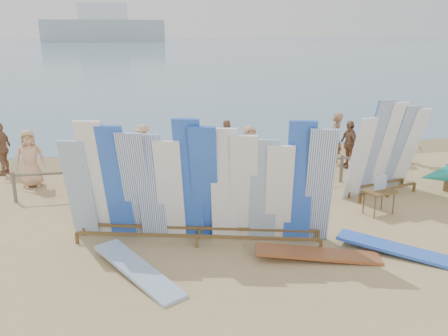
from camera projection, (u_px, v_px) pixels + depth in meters
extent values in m
plane|color=tan|center=(242.00, 227.00, 11.93)|extent=(160.00, 160.00, 0.00)
cube|color=slate|center=(140.00, 47.00, 132.51)|extent=(320.00, 240.00, 0.02)
cube|color=olive|center=(201.00, 155.00, 18.71)|extent=(40.00, 2.60, 0.01)
cube|color=#999EA3|center=(104.00, 31.00, 178.20)|extent=(45.00, 8.00, 8.00)
cube|color=silver|center=(103.00, 11.00, 176.22)|extent=(18.00, 6.00, 6.00)
cube|color=#675F4D|center=(220.00, 165.00, 14.53)|extent=(12.00, 0.06, 0.06)
cube|color=#675F4D|center=(14.00, 187.00, 13.54)|extent=(0.08, 0.08, 0.90)
cube|color=#675F4D|center=(87.00, 183.00, 13.91)|extent=(0.08, 0.08, 0.90)
cube|color=#675F4D|center=(155.00, 179.00, 14.27)|extent=(0.08, 0.08, 0.90)
cube|color=#675F4D|center=(220.00, 176.00, 14.63)|extent=(0.08, 0.08, 0.90)
cube|color=#675F4D|center=(282.00, 172.00, 14.99)|extent=(0.08, 0.08, 0.90)
cube|color=#675F4D|center=(341.00, 169.00, 15.35)|extent=(0.08, 0.08, 0.90)
cube|color=#675F4D|center=(398.00, 165.00, 15.71)|extent=(0.08, 0.08, 0.90)
cube|color=brown|center=(197.00, 236.00, 10.79)|extent=(5.45, 1.50, 0.06)
cube|color=brown|center=(199.00, 228.00, 11.24)|extent=(5.45, 1.50, 0.06)
cube|color=#7C9DC6|center=(79.00, 190.00, 10.92)|extent=(0.74, 0.78, 2.48)
cube|color=white|center=(97.00, 181.00, 10.83)|extent=(0.80, 1.00, 2.94)
cube|color=blue|center=(117.00, 183.00, 10.81)|extent=(0.78, 0.95, 2.84)
cube|color=silver|center=(136.00, 187.00, 10.80)|extent=(0.81, 1.04, 2.70)
cube|color=silver|center=(151.00, 188.00, 10.79)|extent=(0.74, 0.79, 2.65)
cube|color=white|center=(170.00, 191.00, 10.78)|extent=(0.76, 0.86, 2.52)
cube|color=blue|center=(189.00, 181.00, 10.68)|extent=(0.79, 0.95, 3.01)
cube|color=blue|center=(205.00, 185.00, 10.67)|extent=(0.82, 1.08, 2.86)
cube|color=white|center=(224.00, 186.00, 10.65)|extent=(0.76, 0.84, 2.81)
cube|color=white|center=(244.00, 190.00, 10.64)|extent=(0.78, 0.93, 2.67)
cube|color=#7C9DC6|center=(263.00, 192.00, 10.63)|extent=(0.75, 0.83, 2.58)
cube|color=white|center=(279.00, 195.00, 10.62)|extent=(0.77, 0.87, 2.45)
cube|color=blue|center=(299.00, 184.00, 10.52)|extent=(0.75, 0.80, 2.99)
cube|color=silver|center=(319.00, 188.00, 10.51)|extent=(0.79, 0.98, 2.83)
cube|color=brown|center=(388.00, 189.00, 14.00)|extent=(2.10, 0.66, 0.06)
cube|color=brown|center=(377.00, 184.00, 14.41)|extent=(2.10, 0.66, 0.06)
cube|color=white|center=(359.00, 159.00, 13.49)|extent=(0.75, 0.78, 2.48)
cube|color=silver|center=(374.00, 149.00, 13.65)|extent=(0.80, 0.94, 2.97)
cube|color=white|center=(387.00, 149.00, 13.89)|extent=(0.80, 0.96, 2.85)
cube|color=silver|center=(399.00, 149.00, 14.13)|extent=(0.81, 0.98, 2.73)
cube|color=white|center=(409.00, 149.00, 14.33)|extent=(0.81, 0.99, 2.60)
cone|color=teal|center=(437.00, 175.00, 13.93)|extent=(1.34, 0.83, 0.58)
cube|color=brown|center=(380.00, 191.00, 12.63)|extent=(0.93, 0.77, 0.05)
cube|color=white|center=(381.00, 183.00, 12.57)|extent=(0.42, 0.15, 0.38)
cube|color=blue|center=(399.00, 254.00, 10.50)|extent=(2.44, 2.15, 0.24)
cube|color=#9A542A|center=(317.00, 259.00, 10.29)|extent=(2.76, 1.16, 0.25)
cube|color=#7C9DC6|center=(138.00, 275.00, 9.61)|extent=(1.84, 2.61, 0.26)
cube|color=red|center=(231.00, 174.00, 15.18)|extent=(0.64, 0.59, 0.05)
cube|color=red|center=(229.00, 163.00, 15.33)|extent=(0.61, 0.23, 0.59)
cube|color=red|center=(221.00, 173.00, 15.40)|extent=(0.68, 0.67, 0.05)
cube|color=red|center=(216.00, 164.00, 15.47)|extent=(0.49, 0.42, 0.50)
cube|color=red|center=(307.00, 157.00, 16.11)|extent=(0.80, 0.96, 0.61)
cube|color=red|center=(308.00, 144.00, 16.31)|extent=(0.53, 0.38, 0.38)
imported|color=#8C6042|center=(335.00, 139.00, 17.33)|extent=(0.73, 0.78, 1.90)
imported|color=tan|center=(143.00, 145.00, 17.10)|extent=(0.77, 1.07, 1.53)
imported|color=tan|center=(413.00, 141.00, 17.37)|extent=(0.47, 1.10, 1.68)
imported|color=#8C6042|center=(349.00, 144.00, 16.91)|extent=(0.54, 1.04, 1.70)
imported|color=tan|center=(249.00, 150.00, 16.13)|extent=(0.88, 0.53, 1.69)
imported|color=tan|center=(381.00, 138.00, 17.59)|extent=(1.23, 0.65, 1.82)
imported|color=tan|center=(30.00, 158.00, 14.81)|extent=(0.95, 0.56, 1.83)
imported|color=#8C6042|center=(2.00, 149.00, 16.04)|extent=(0.69, 1.14, 1.82)
imported|color=#8C6042|center=(96.00, 150.00, 16.19)|extent=(0.69, 0.63, 1.68)
imported|color=beige|center=(88.00, 144.00, 16.86)|extent=(0.70, 1.66, 1.74)
imported|color=#8C6042|center=(227.00, 146.00, 16.41)|extent=(1.11, 0.58, 1.82)
imported|color=beige|center=(99.00, 163.00, 14.48)|extent=(0.93, 0.74, 1.73)
imported|color=beige|center=(362.00, 149.00, 16.48)|extent=(0.43, 0.80, 1.59)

